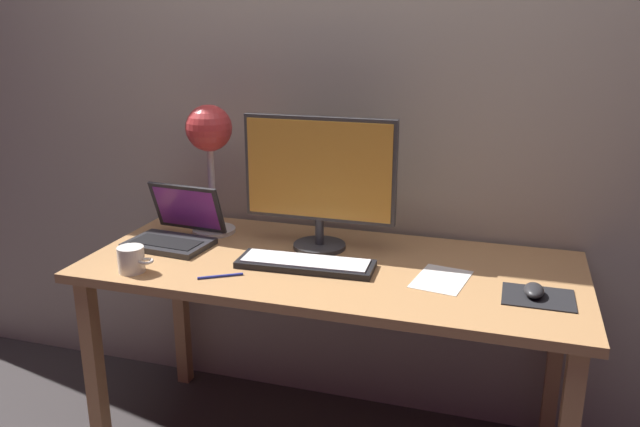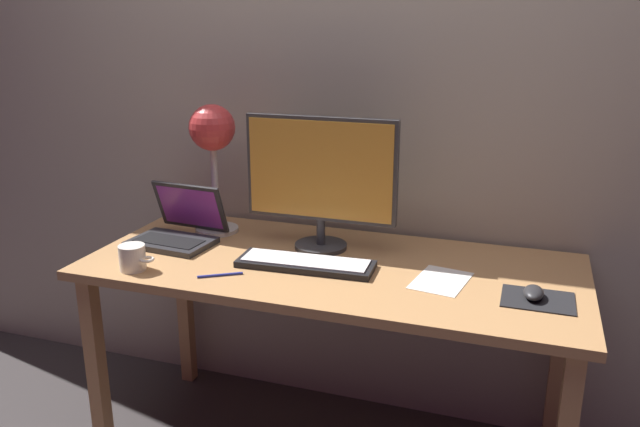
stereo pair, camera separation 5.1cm
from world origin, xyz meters
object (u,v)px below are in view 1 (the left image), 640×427
(desk_lamp, at_px, (209,138))
(pen, at_px, (220,276))
(laptop, at_px, (178,226))
(mouse, at_px, (534,290))
(keyboard_main, at_px, (306,263))
(monitor, at_px, (319,176))
(coffee_mug, at_px, (132,259))

(desk_lamp, relative_size, pen, 3.38)
(desk_lamp, bearing_deg, laptop, -119.88)
(desk_lamp, xyz_separation_m, mouse, (1.13, -0.26, -0.33))
(desk_lamp, bearing_deg, keyboard_main, -27.95)
(keyboard_main, distance_m, laptop, 0.52)
(mouse, bearing_deg, pen, -171.76)
(monitor, height_order, pen, monitor)
(desk_lamp, height_order, pen, desk_lamp)
(coffee_mug, bearing_deg, laptop, 91.02)
(pen, bearing_deg, mouse, 8.24)
(monitor, bearing_deg, laptop, -170.74)
(monitor, xyz_separation_m, laptop, (-0.50, -0.08, -0.20))
(monitor, relative_size, desk_lamp, 1.11)
(mouse, bearing_deg, desk_lamp, 167.23)
(desk_lamp, bearing_deg, monitor, -6.57)
(laptop, xyz_separation_m, mouse, (1.21, -0.13, -0.04))
(laptop, relative_size, desk_lamp, 0.64)
(laptop, relative_size, pen, 2.16)
(keyboard_main, bearing_deg, laptop, 168.85)
(desk_lamp, distance_m, mouse, 1.21)
(keyboard_main, relative_size, laptop, 1.47)
(mouse, bearing_deg, monitor, 163.61)
(monitor, relative_size, pen, 3.74)
(desk_lamp, distance_m, pen, 0.57)
(mouse, bearing_deg, coffee_mug, -171.81)
(laptop, xyz_separation_m, desk_lamp, (0.08, 0.13, 0.30))
(monitor, distance_m, desk_lamp, 0.44)
(keyboard_main, distance_m, desk_lamp, 0.60)
(desk_lamp, relative_size, mouse, 4.94)
(monitor, xyz_separation_m, coffee_mug, (-0.50, -0.38, -0.22))
(mouse, xyz_separation_m, pen, (-0.92, -0.13, -0.02))
(keyboard_main, bearing_deg, monitor, 93.29)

